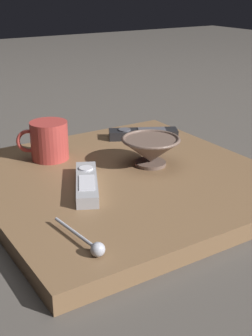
% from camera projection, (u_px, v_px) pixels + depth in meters
% --- Properties ---
extents(ground_plane, '(6.00, 6.00, 0.00)m').
position_uv_depth(ground_plane, '(123.00, 188.00, 1.05)').
color(ground_plane, '#47423D').
extents(table, '(0.63, 0.63, 0.04)m').
position_uv_depth(table, '(123.00, 181.00, 1.04)').
color(table, brown).
rests_on(table, ground).
extents(cereal_bowl, '(0.14, 0.14, 0.07)m').
position_uv_depth(cereal_bowl, '(151.00, 150.00, 1.07)').
color(cereal_bowl, brown).
rests_on(cereal_bowl, table).
extents(coffee_mug, '(0.12, 0.09, 0.09)m').
position_uv_depth(coffee_mug, '(49.00, 141.00, 1.11)').
color(coffee_mug, '#A53833').
rests_on(coffee_mug, table).
extents(teaspoon, '(0.03, 0.14, 0.02)m').
position_uv_depth(teaspoon, '(92.00, 245.00, 0.73)').
color(teaspoon, '#A3A5B2').
rests_on(teaspoon, table).
extents(tv_remote_near, '(0.12, 0.19, 0.03)m').
position_uv_depth(tv_remote_near, '(87.00, 183.00, 0.96)').
color(tv_remote_near, '#9E9EA3').
rests_on(tv_remote_near, table).
extents(tv_remote_far, '(0.19, 0.13, 0.03)m').
position_uv_depth(tv_remote_far, '(143.00, 134.00, 1.27)').
color(tv_remote_far, black).
rests_on(tv_remote_far, table).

